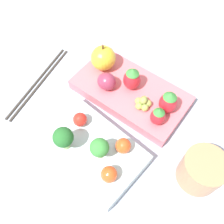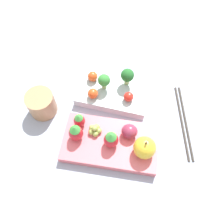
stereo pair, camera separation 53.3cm
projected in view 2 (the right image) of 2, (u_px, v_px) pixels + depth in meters
name	position (u px, v px, depth m)	size (l,w,h in m)	color
ground_plane	(112.00, 118.00, 0.65)	(4.00, 4.00, 0.00)	#939EB2
bento_box_savoury	(113.00, 92.00, 0.67)	(0.20, 0.13, 0.03)	silver
bento_box_fruit	(110.00, 143.00, 0.60)	(0.23, 0.13, 0.02)	#DB6670
broccoli_floret_0	(127.00, 76.00, 0.64)	(0.03, 0.03, 0.05)	#93B770
broccoli_floret_1	(104.00, 81.00, 0.63)	(0.03, 0.03, 0.05)	#93B770
cherry_tomato_0	(129.00, 97.00, 0.63)	(0.03, 0.03, 0.03)	red
cherry_tomato_1	(93.00, 94.00, 0.64)	(0.03, 0.03, 0.03)	#DB4C1E
cherry_tomato_2	(93.00, 76.00, 0.66)	(0.03, 0.03, 0.03)	#DB4C1E
apple	(145.00, 148.00, 0.56)	(0.05, 0.05, 0.06)	gold
strawberry_0	(79.00, 120.00, 0.59)	(0.03, 0.03, 0.04)	red
strawberry_1	(111.00, 140.00, 0.57)	(0.03, 0.03, 0.05)	red
strawberry_2	(76.00, 133.00, 0.57)	(0.03, 0.03, 0.05)	red
plum	(129.00, 131.00, 0.58)	(0.04, 0.04, 0.03)	#892D47
grape_cluster	(95.00, 130.00, 0.59)	(0.03, 0.03, 0.02)	#8EA84C
drinking_cup	(41.00, 104.00, 0.63)	(0.07, 0.07, 0.06)	tan
chopsticks_pair	(184.00, 122.00, 0.64)	(0.05, 0.21, 0.01)	#332D28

